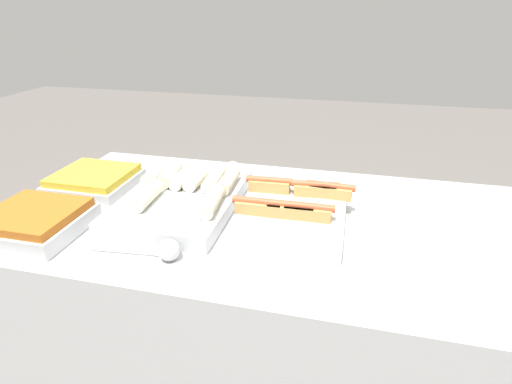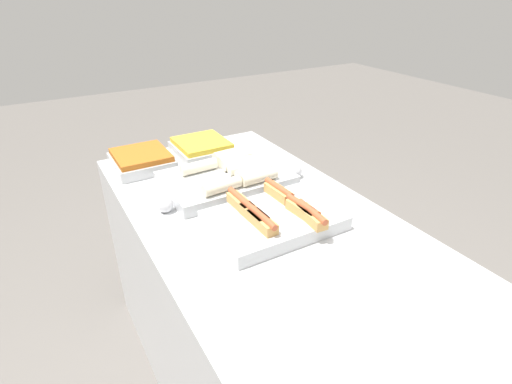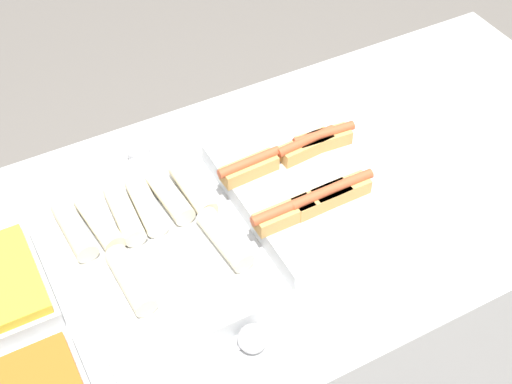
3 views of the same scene
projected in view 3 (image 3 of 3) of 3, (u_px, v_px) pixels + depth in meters
name	position (u px, v px, depth m)	size (l,w,h in m)	color
counter	(288.00, 314.00, 1.96)	(1.76, 0.85, 0.91)	silver
tray_hotdogs	(304.00, 187.00, 1.62)	(0.35, 0.44, 0.10)	silver
tray_wraps	(151.00, 243.00, 1.50)	(0.35, 0.51, 0.10)	silver
serving_spoon_near	(247.00, 342.00, 1.35)	(0.26, 0.06, 0.06)	silver
serving_spoon_far	(134.00, 154.00, 1.70)	(0.26, 0.06, 0.06)	silver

